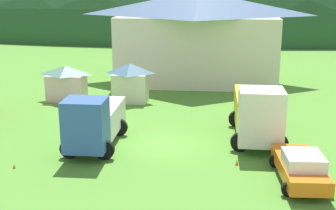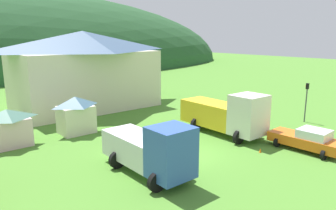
% 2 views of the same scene
% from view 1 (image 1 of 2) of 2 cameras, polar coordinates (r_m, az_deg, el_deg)
% --- Properties ---
extents(ground_plane, '(200.00, 200.00, 0.00)m').
position_cam_1_polar(ground_plane, '(27.71, -0.38, -4.94)').
color(ground_plane, '#4C842D').
extents(forested_hill_backdrop, '(144.73, 60.00, 38.78)m').
position_cam_1_polar(forested_hill_backdrop, '(96.74, 4.08, 9.50)').
color(forested_hill_backdrop, '#234C28').
rests_on(forested_hill_backdrop, ground).
extents(depot_building, '(15.97, 9.95, 8.63)m').
position_cam_1_polar(depot_building, '(44.87, 3.64, 8.64)').
color(depot_building, beige).
rests_on(depot_building, ground).
extents(play_shed_cream, '(2.94, 2.38, 3.14)m').
position_cam_1_polar(play_shed_cream, '(37.33, -4.70, 2.89)').
color(play_shed_cream, beige).
rests_on(play_shed_cream, ground).
extents(play_shed_pink, '(3.22, 2.19, 2.87)m').
position_cam_1_polar(play_shed_pink, '(38.62, -12.54, 2.78)').
color(play_shed_pink, beige).
rests_on(play_shed_pink, ground).
extents(box_truck_blue, '(3.08, 6.67, 3.40)m').
position_cam_1_polar(box_truck_blue, '(27.08, -9.16, -1.98)').
color(box_truck_blue, '#3356AD').
rests_on(box_truck_blue, ground).
extents(heavy_rig_striped, '(3.33, 7.68, 3.70)m').
position_cam_1_polar(heavy_rig_striped, '(28.59, 11.05, -0.84)').
color(heavy_rig_striped, silver).
rests_on(heavy_rig_striped, ground).
extents(service_pickup_orange, '(2.53, 5.10, 1.66)m').
position_cam_1_polar(service_pickup_orange, '(23.33, 16.15, -7.37)').
color(service_pickup_orange, orange).
rests_on(service_pickup_orange, ground).
extents(traffic_cone_near_pickup, '(0.36, 0.36, 0.64)m').
position_cam_1_polar(traffic_cone_near_pickup, '(25.00, 8.54, -7.42)').
color(traffic_cone_near_pickup, orange).
rests_on(traffic_cone_near_pickup, ground).
extents(traffic_cone_mid_row, '(0.36, 0.36, 0.49)m').
position_cam_1_polar(traffic_cone_mid_row, '(25.64, -18.59, -7.49)').
color(traffic_cone_mid_row, orange).
rests_on(traffic_cone_mid_row, ground).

